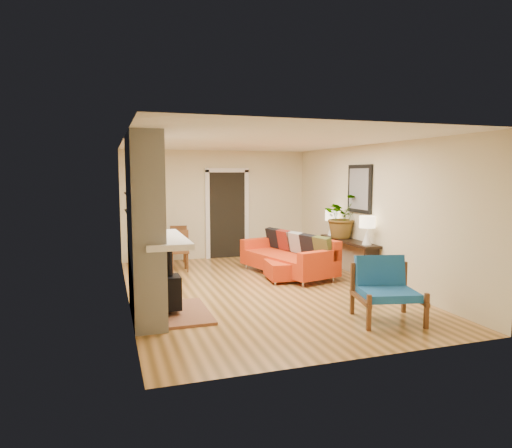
# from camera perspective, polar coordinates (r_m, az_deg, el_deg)

# --- Properties ---
(room_shell) EXTENTS (6.50, 6.50, 6.50)m
(room_shell) POSITION_cam_1_polar(r_m,az_deg,el_deg) (10.66, -1.01, 1.96)
(room_shell) COLOR tan
(room_shell) RESTS_ON ground
(fireplace) EXTENTS (1.09, 1.68, 2.60)m
(fireplace) POSITION_cam_1_polar(r_m,az_deg,el_deg) (6.59, -13.40, -0.91)
(fireplace) COLOR white
(fireplace) RESTS_ON ground
(sofa) EXTENTS (1.46, 2.35, 0.86)m
(sofa) POSITION_cam_1_polar(r_m,az_deg,el_deg) (9.37, 4.37, -3.97)
(sofa) COLOR silver
(sofa) RESTS_ON ground
(ottoman) EXTENTS (0.80, 0.80, 0.37)m
(ottoman) POSITION_cam_1_polar(r_m,az_deg,el_deg) (8.83, 3.81, -5.68)
(ottoman) COLOR silver
(ottoman) RESTS_ON ground
(blue_chair) EXTENTS (1.00, 0.98, 0.88)m
(blue_chair) POSITION_cam_1_polar(r_m,az_deg,el_deg) (6.75, 15.80, -7.43)
(blue_chair) COLOR brown
(blue_chair) RESTS_ON ground
(dining_table) EXTENTS (0.80, 1.61, 0.85)m
(dining_table) POSITION_cam_1_polar(r_m,az_deg,el_deg) (10.30, -9.98, -2.10)
(dining_table) COLOR brown
(dining_table) RESTS_ON ground
(console_table) EXTENTS (0.34, 1.85, 0.72)m
(console_table) POSITION_cam_1_polar(r_m,az_deg,el_deg) (9.38, 11.50, -2.84)
(console_table) COLOR black
(console_table) RESTS_ON ground
(lamp_near) EXTENTS (0.30, 0.30, 0.54)m
(lamp_near) POSITION_cam_1_polar(r_m,az_deg,el_deg) (8.74, 13.73, -0.34)
(lamp_near) COLOR white
(lamp_near) RESTS_ON console_table
(lamp_far) EXTENTS (0.30, 0.30, 0.54)m
(lamp_far) POSITION_cam_1_polar(r_m,az_deg,el_deg) (9.95, 9.49, 0.54)
(lamp_far) COLOR white
(lamp_far) RESTS_ON console_table
(houseplant) EXTENTS (0.90, 0.80, 0.91)m
(houseplant) POSITION_cam_1_polar(r_m,az_deg,el_deg) (9.54, 10.70, 0.97)
(houseplant) COLOR #1E5919
(houseplant) RESTS_ON console_table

